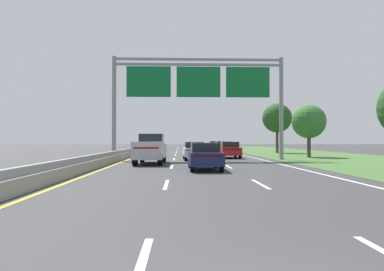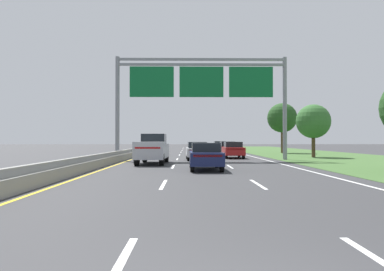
# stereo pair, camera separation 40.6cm
# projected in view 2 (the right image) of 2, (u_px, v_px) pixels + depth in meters

# --- Properties ---
(ground_plane) EXTENTS (220.00, 220.00, 0.00)m
(ground_plane) POSITION_uv_depth(u_px,v_px,m) (196.00, 156.00, 38.14)
(ground_plane) COLOR #333335
(lane_striping) EXTENTS (11.96, 106.00, 0.01)m
(lane_striping) POSITION_uv_depth(u_px,v_px,m) (196.00, 156.00, 37.68)
(lane_striping) COLOR white
(lane_striping) RESTS_ON ground
(grass_verge_right) EXTENTS (14.00, 110.00, 0.02)m
(grass_verge_right) POSITION_uv_depth(u_px,v_px,m) (323.00, 156.00, 38.31)
(grass_verge_right) COLOR #3D602D
(grass_verge_right) RESTS_ON ground
(median_barrier_concrete) EXTENTS (0.60, 110.00, 0.85)m
(median_barrier_concrete) POSITION_uv_depth(u_px,v_px,m) (136.00, 153.00, 38.06)
(median_barrier_concrete) COLOR gray
(median_barrier_concrete) RESTS_ON ground
(overhead_sign_gantry) EXTENTS (15.06, 0.42, 9.05)m
(overhead_sign_gantry) POSITION_uv_depth(u_px,v_px,m) (201.00, 86.00, 30.49)
(overhead_sign_gantry) COLOR gray
(overhead_sign_gantry) RESTS_ON ground
(pickup_truck_silver) EXTENTS (2.13, 5.45, 2.20)m
(pickup_truck_silver) POSITION_uv_depth(u_px,v_px,m) (153.00, 149.00, 25.56)
(pickup_truck_silver) COLOR #B2B5BA
(pickup_truck_silver) RESTS_ON ground
(car_navy_centre_lane_sedan) EXTENTS (1.85, 4.41, 1.57)m
(car_navy_centre_lane_sedan) POSITION_uv_depth(u_px,v_px,m) (205.00, 156.00, 20.35)
(car_navy_centre_lane_sedan) COLOR #161E47
(car_navy_centre_lane_sedan) RESTS_ON ground
(car_black_right_lane_sedan) EXTENTS (1.87, 4.42, 1.57)m
(car_black_right_lane_sedan) POSITION_uv_depth(u_px,v_px,m) (227.00, 148.00, 41.00)
(car_black_right_lane_sedan) COLOR black
(car_black_right_lane_sedan) RESTS_ON ground
(car_grey_right_lane_sedan) EXTENTS (1.86, 4.42, 1.57)m
(car_grey_right_lane_sedan) POSITION_uv_depth(u_px,v_px,m) (220.00, 146.00, 50.71)
(car_grey_right_lane_sedan) COLOR slate
(car_grey_right_lane_sedan) RESTS_ON ground
(car_red_right_lane_sedan) EXTENTS (1.89, 4.43, 1.57)m
(car_red_right_lane_sedan) POSITION_uv_depth(u_px,v_px,m) (233.00, 150.00, 33.67)
(car_red_right_lane_sedan) COLOR maroon
(car_red_right_lane_sedan) RESTS_ON ground
(car_white_centre_lane_sedan) EXTENTS (1.95, 4.45, 1.57)m
(car_white_centre_lane_sedan) POSITION_uv_depth(u_px,v_px,m) (197.00, 151.00, 30.51)
(car_white_centre_lane_sedan) COLOR silver
(car_white_centre_lane_sedan) RESTS_ON ground
(roadside_tree_mid) EXTENTS (3.42, 3.42, 5.34)m
(roadside_tree_mid) POSITION_uv_depth(u_px,v_px,m) (313.00, 121.00, 35.09)
(roadside_tree_mid) COLOR #4C3823
(roadside_tree_mid) RESTS_ON ground
(roadside_tree_far) EXTENTS (3.93, 3.93, 6.68)m
(roadside_tree_far) POSITION_uv_depth(u_px,v_px,m) (282.00, 118.00, 46.59)
(roadside_tree_far) COLOR #4C3823
(roadside_tree_far) RESTS_ON ground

